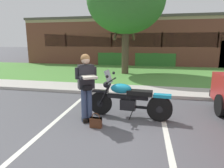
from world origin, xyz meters
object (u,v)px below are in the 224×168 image
Objects in this scene: motorcycle at (132,100)px; handbag at (96,122)px; shade_tree at (126,0)px; hedge_center_left at (155,58)px; hedge_left at (113,58)px; brick_building at (160,41)px; rider_person at (86,83)px.

handbag is at bearing -132.59° from motorcycle.
motorcycle reaches higher than handbag.
motorcycle is 0.35× the size of shade_tree.
motorcycle reaches higher than hedge_center_left.
motorcycle is 1.16m from handbag.
brick_building is at bearing 52.79° from hedge_left.
rider_person is at bearing -88.45° from shade_tree.
handbag is 9.14m from shade_tree.
shade_tree is (-0.53, 8.08, 4.24)m from handbag.
hedge_center_left is (1.27, 12.84, 0.51)m from handbag.
motorcycle is 0.69× the size of hedge_center_left.
hedge_left is (-2.31, 12.84, 0.51)m from handbag.
shade_tree reaches higher than hedge_center_left.
shade_tree reaches higher than rider_person.
rider_person is 0.27× the size of shade_tree.
hedge_center_left is at bearing -95.05° from brick_building.
motorcycle is at bearing -92.49° from hedge_center_left.
handbag is at bearing -79.80° from hedge_left.
handbag is 18.37m from brick_building.
rider_person is 0.07× the size of brick_building.
motorcycle is at bearing -75.72° from hedge_left.
handbag is 13.06m from hedge_left.
motorcycle is 6.23× the size of handbag.
brick_building is (4.06, 5.34, 1.41)m from hedge_left.
rider_person is at bearing -80.98° from hedge_left.
shade_tree reaches higher than hedge_left.
hedge_center_left is 0.13× the size of brick_building.
handbag is at bearing -95.66° from hedge_center_left.
motorcycle is 1.30m from rider_person.
brick_building reaches higher than handbag.
brick_building reaches higher than motorcycle.
hedge_left is at bearing -127.21° from brick_building.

